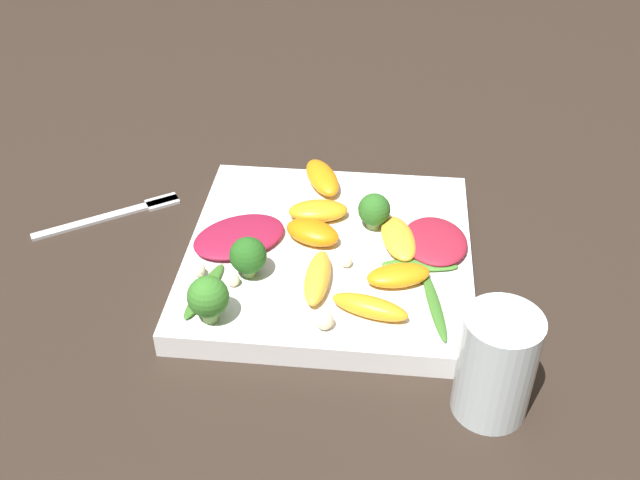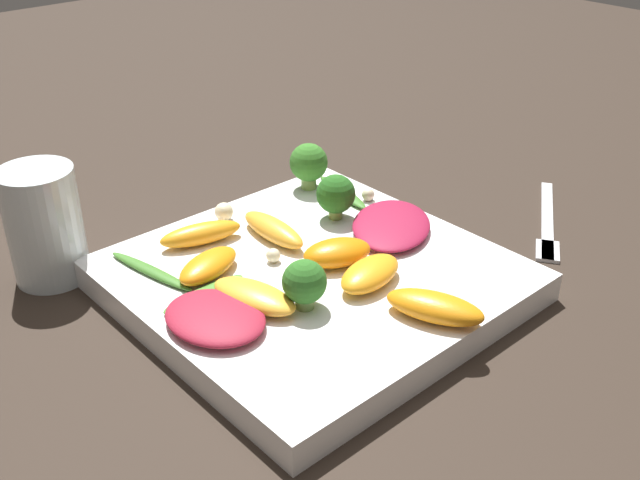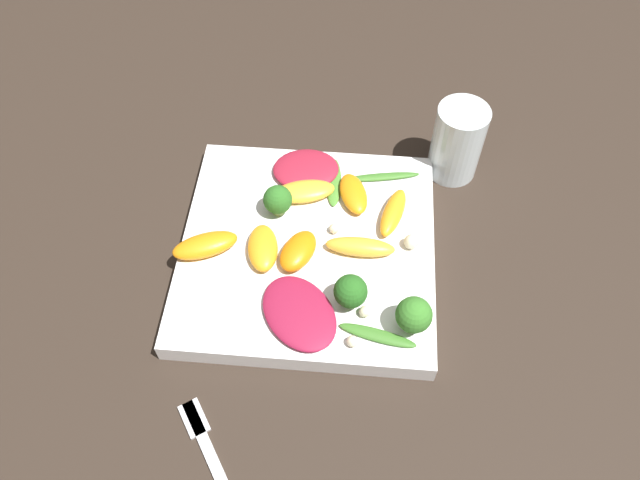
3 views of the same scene
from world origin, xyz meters
name	(u,v)px [view 2 (image 2 of 3)]	position (x,y,z in m)	size (l,w,h in m)	color
ground_plane	(314,293)	(0.00, 0.00, 0.00)	(2.40, 2.40, 0.00)	#2D231C
plate	(313,280)	(0.00, 0.00, 0.01)	(0.29, 0.29, 0.03)	white
drinking_glass	(44,225)	(0.15, -0.17, 0.05)	(0.06, 0.06, 0.10)	silver
fork	(547,226)	(-0.24, 0.07, 0.00)	(0.15, 0.10, 0.01)	silver
radicchio_leaf_0	(215,317)	(0.11, 0.01, 0.03)	(0.08, 0.09, 0.01)	maroon
radicchio_leaf_1	(393,226)	(-0.09, 0.00, 0.03)	(0.12, 0.11, 0.01)	maroon
orange_segment_0	(337,253)	(-0.02, 0.01, 0.04)	(0.07, 0.05, 0.02)	orange
orange_segment_1	(201,234)	(0.05, -0.09, 0.03)	(0.08, 0.04, 0.02)	orange
orange_segment_2	(370,274)	(-0.02, 0.05, 0.03)	(0.07, 0.04, 0.02)	orange
orange_segment_3	(273,230)	(-0.01, -0.06, 0.03)	(0.03, 0.08, 0.02)	#FCAD33
orange_segment_4	(208,266)	(0.07, -0.05, 0.03)	(0.07, 0.05, 0.02)	orange
orange_segment_5	(254,296)	(0.07, 0.01, 0.03)	(0.05, 0.08, 0.02)	#FCAD33
orange_segment_6	(435,307)	(-0.02, 0.11, 0.03)	(0.06, 0.08, 0.02)	orange
broccoli_floret_0	(309,164)	(-0.10, -0.12, 0.05)	(0.04, 0.04, 0.05)	#84AD5B
broccoli_floret_1	(336,195)	(-0.07, -0.05, 0.05)	(0.04, 0.04, 0.04)	#7A9E51
broccoli_floret_2	(304,283)	(0.04, 0.04, 0.05)	(0.03, 0.03, 0.04)	#7A9E51
arugula_sprig_0	(204,294)	(0.09, -0.02, 0.03)	(0.08, 0.02, 0.01)	#47842D
arugula_sprig_1	(342,192)	(-0.11, -0.08, 0.03)	(0.03, 0.08, 0.01)	#3D7528
arugula_sprig_2	(151,271)	(0.10, -0.08, 0.03)	(0.03, 0.10, 0.01)	#3D7528
macadamia_nut_0	(368,195)	(-0.12, -0.06, 0.03)	(0.01, 0.01, 0.01)	beige
macadamia_nut_1	(334,202)	(-0.09, -0.07, 0.03)	(0.01, 0.01, 0.01)	beige
macadamia_nut_2	(273,255)	(0.02, -0.03, 0.03)	(0.01, 0.01, 0.01)	beige
macadamia_nut_3	(224,212)	(0.01, -0.12, 0.03)	(0.02, 0.02, 0.02)	beige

